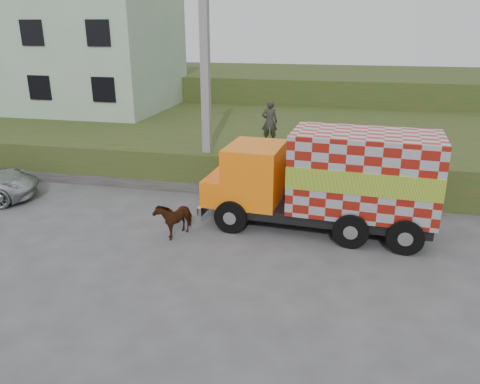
% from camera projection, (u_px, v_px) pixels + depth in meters
% --- Properties ---
extents(ground, '(120.00, 120.00, 0.00)m').
position_uv_depth(ground, '(197.00, 241.00, 13.88)').
color(ground, '#474749').
rests_on(ground, ground).
extents(embankment, '(40.00, 12.00, 1.50)m').
position_uv_depth(embankment, '(259.00, 140.00, 22.81)').
color(embankment, '#264C19').
rests_on(embankment, ground).
extents(embankment_far, '(40.00, 12.00, 3.00)m').
position_uv_depth(embankment_far, '(290.00, 92.00, 33.57)').
color(embankment_far, '#264C19').
rests_on(embankment_far, ground).
extents(retaining_strip, '(16.00, 0.50, 0.40)m').
position_uv_depth(retaining_strip, '(180.00, 185.00, 18.08)').
color(retaining_strip, '#595651').
rests_on(retaining_strip, ground).
extents(building, '(10.00, 8.00, 6.00)m').
position_uv_depth(building, '(80.00, 54.00, 26.59)').
color(building, '#A4C1A7').
rests_on(building, embankment).
extents(utility_pole, '(1.20, 0.30, 8.00)m').
position_uv_depth(utility_pole, '(206.00, 83.00, 16.94)').
color(utility_pole, gray).
rests_on(utility_pole, ground).
extents(cargo_truck, '(7.18, 2.86, 3.14)m').
position_uv_depth(cargo_truck, '(331.00, 180.00, 14.17)').
color(cargo_truck, black).
rests_on(cargo_truck, ground).
extents(cow, '(1.00, 1.44, 1.11)m').
position_uv_depth(cow, '(174.00, 217.00, 14.17)').
color(cow, '#361E0D').
rests_on(cow, ground).
extents(pedestrian, '(0.70, 0.52, 1.75)m').
position_uv_depth(pedestrian, '(270.00, 122.00, 18.81)').
color(pedestrian, '#2B2826').
rests_on(pedestrian, embankment).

